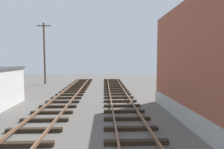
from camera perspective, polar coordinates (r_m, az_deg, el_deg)
The scene contains 2 objects.
parked_car_blue at distance 29.13m, azimuth -31.55°, elevation -0.74°, with size 4.20×2.04×1.76m.
utility_pole_far at distance 26.42m, azimuth -20.29°, elevation 6.53°, with size 1.80×0.24×8.19m.
Camera 1 is at (-0.19, -2.52, 3.24)m, focal length 29.38 mm.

